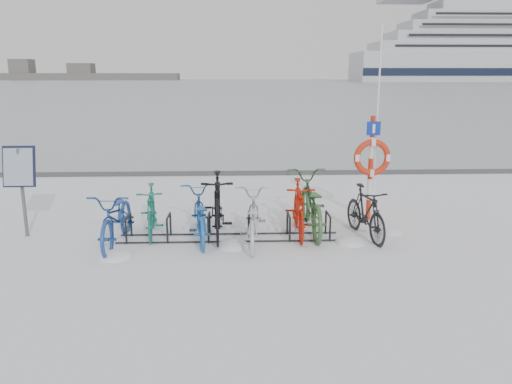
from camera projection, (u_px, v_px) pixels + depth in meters
name	position (u px, v px, depth m)	size (l,w,h in m)	color
ground	(229.00, 239.00, 9.06)	(900.00, 900.00, 0.00)	white
ice_sheet	(236.00, 84.00, 159.79)	(400.00, 298.00, 0.02)	#96A1AA
quay_edge	(232.00, 173.00, 14.78)	(400.00, 0.25, 0.10)	#3F3F42
bike_rack	(229.00, 229.00, 9.01)	(4.00, 0.48, 0.46)	black
info_board	(20.00, 172.00, 8.90)	(0.56, 0.23, 1.68)	#595B5E
lifebuoy_station	(372.00, 158.00, 9.91)	(0.74, 0.22, 3.85)	red
bike_0	(117.00, 216.00, 8.68)	(0.67, 1.94, 1.02)	navy
bike_1	(151.00, 209.00, 9.21)	(0.45, 1.59, 0.96)	#166A58
bike_2	(199.00, 213.00, 8.94)	(0.63, 1.82, 0.95)	#1B5BAA
bike_3	(218.00, 204.00, 9.16)	(0.56, 1.97, 1.19)	black
bike_4	(252.00, 217.00, 8.74)	(0.63, 1.82, 0.96)	#B4B7BC
bike_5	(299.00, 207.00, 9.20)	(0.49, 1.74, 1.05)	#B71807
bike_6	(310.00, 202.00, 9.41)	(0.76, 2.17, 1.14)	#325F2F
bike_7	(366.00, 211.00, 9.07)	(0.46, 1.63, 0.98)	black
snow_drifts	(251.00, 241.00, 8.93)	(5.38, 2.03, 0.20)	white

